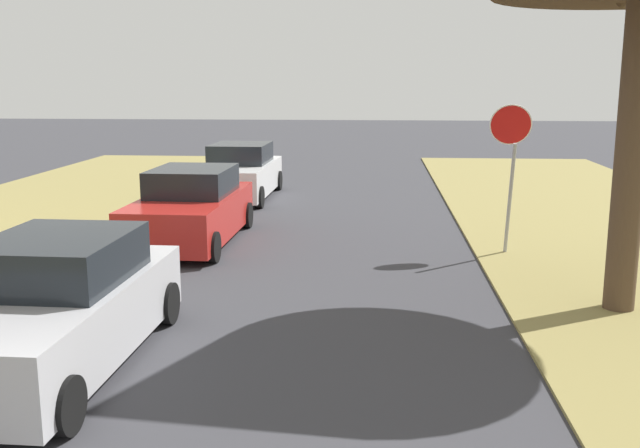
{
  "coord_description": "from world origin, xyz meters",
  "views": [
    {
      "loc": [
        1.6,
        -1.77,
        3.44
      ],
      "look_at": [
        0.87,
        7.76,
        1.52
      ],
      "focal_mm": 40.67,
      "sensor_mm": 36.0,
      "label": 1
    }
  ],
  "objects_px": {
    "stop_sign_far": "(510,146)",
    "parked_sedan_red": "(191,209)",
    "parked_sedan_silver": "(55,308)",
    "parked_sedan_white": "(240,173)"
  },
  "relations": [
    {
      "from": "stop_sign_far",
      "to": "parked_sedan_red",
      "type": "bearing_deg",
      "value": 174.55
    },
    {
      "from": "parked_sedan_red",
      "to": "parked_sedan_white",
      "type": "bearing_deg",
      "value": 90.54
    },
    {
      "from": "stop_sign_far",
      "to": "parked_sedan_red",
      "type": "xyz_separation_m",
      "value": [
        -6.49,
        0.62,
        -1.43
      ]
    },
    {
      "from": "parked_sedan_red",
      "to": "parked_sedan_white",
      "type": "xyz_separation_m",
      "value": [
        -0.06,
        5.91,
        0.0
      ]
    },
    {
      "from": "stop_sign_far",
      "to": "parked_sedan_red",
      "type": "height_order",
      "value": "stop_sign_far"
    },
    {
      "from": "parked_sedan_red",
      "to": "stop_sign_far",
      "type": "bearing_deg",
      "value": -5.45
    },
    {
      "from": "parked_sedan_silver",
      "to": "parked_sedan_white",
      "type": "distance_m",
      "value": 12.71
    },
    {
      "from": "parked_sedan_silver",
      "to": "parked_sedan_red",
      "type": "xyz_separation_m",
      "value": [
        -0.06,
        6.79,
        0.0
      ]
    },
    {
      "from": "parked_sedan_red",
      "to": "parked_sedan_white",
      "type": "relative_size",
      "value": 1.0
    },
    {
      "from": "stop_sign_far",
      "to": "parked_sedan_white",
      "type": "distance_m",
      "value": 9.36
    }
  ]
}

